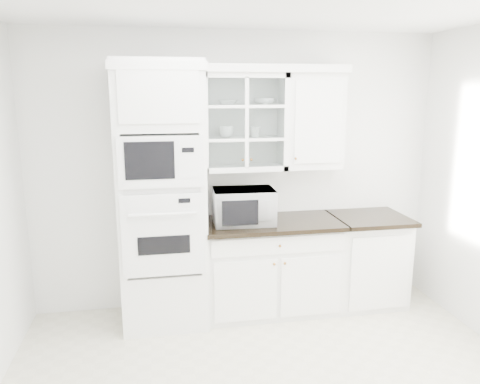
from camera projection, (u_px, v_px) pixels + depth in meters
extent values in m
cube|color=white|center=(237.00, 172.00, 4.62)|extent=(4.00, 0.02, 2.70)
cube|color=white|center=(162.00, 197.00, 4.22)|extent=(0.76, 0.65, 2.40)
cube|color=white|center=(164.00, 235.00, 3.96)|extent=(0.70, 0.03, 0.72)
cube|color=black|center=(164.00, 245.00, 3.96)|extent=(0.44, 0.01, 0.16)
cube|color=white|center=(161.00, 162.00, 3.82)|extent=(0.70, 0.03, 0.43)
cube|color=black|center=(150.00, 161.00, 3.78)|extent=(0.40, 0.01, 0.31)
cube|color=white|center=(271.00, 267.00, 4.59)|extent=(1.30, 0.60, 0.88)
cube|color=black|center=(272.00, 223.00, 4.46)|extent=(1.32, 0.67, 0.04)
cube|color=white|center=(366.00, 261.00, 4.77)|extent=(0.70, 0.60, 0.88)
cube|color=black|center=(370.00, 218.00, 4.63)|extent=(0.72, 0.67, 0.04)
cube|color=white|center=(243.00, 122.00, 4.37)|extent=(0.80, 0.33, 0.90)
cube|color=white|center=(243.00, 138.00, 4.41)|extent=(0.74, 0.29, 0.02)
cube|color=white|center=(243.00, 106.00, 4.34)|extent=(0.74, 0.29, 0.02)
cube|color=white|center=(312.00, 121.00, 4.49)|extent=(0.55, 0.33, 0.90)
cube|color=white|center=(233.00, 68.00, 4.23)|extent=(2.14, 0.38, 0.07)
imported|color=white|center=(243.00, 206.00, 4.37)|extent=(0.58, 0.49, 0.33)
imported|color=white|center=(228.00, 102.00, 4.29)|extent=(0.23, 0.23, 0.05)
imported|color=white|center=(265.00, 101.00, 4.38)|extent=(0.25, 0.25, 0.06)
imported|color=white|center=(226.00, 132.00, 4.36)|extent=(0.17, 0.17, 0.11)
imported|color=white|center=(255.00, 132.00, 4.41)|extent=(0.13, 0.13, 0.10)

